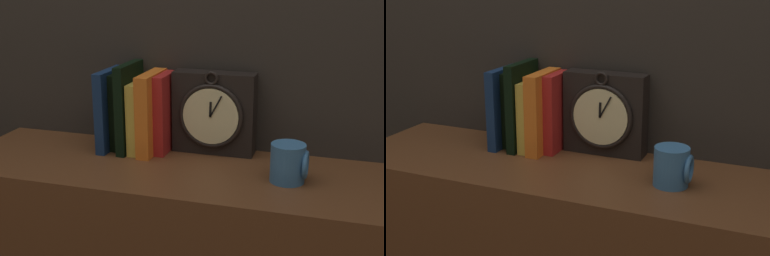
# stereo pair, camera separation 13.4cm
# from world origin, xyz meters

# --- Properties ---
(clock) EXTENTS (0.23, 0.08, 0.24)m
(clock) POSITION_xyz_m (0.02, 0.14, 0.92)
(clock) COLOR black
(clock) RESTS_ON bookshelf
(book_slot0_navy) EXTENTS (0.03, 0.16, 0.23)m
(book_slot0_navy) POSITION_xyz_m (-0.27, 0.10, 0.92)
(book_slot0_navy) COLOR navy
(book_slot0_navy) RESTS_ON bookshelf
(book_slot1_black) EXTENTS (0.03, 0.12, 0.22)m
(book_slot1_black) POSITION_xyz_m (-0.24, 0.12, 0.91)
(book_slot1_black) COLOR black
(book_slot1_black) RESTS_ON bookshelf
(book_slot2_black) EXTENTS (0.03, 0.16, 0.25)m
(book_slot2_black) POSITION_xyz_m (-0.21, 0.10, 0.93)
(book_slot2_black) COLOR black
(book_slot2_black) RESTS_ON bookshelf
(book_slot3_yellow) EXTENTS (0.03, 0.15, 0.20)m
(book_slot3_yellow) POSITION_xyz_m (-0.18, 0.11, 0.90)
(book_slot3_yellow) COLOR #E5C445
(book_slot3_yellow) RESTS_ON bookshelf
(book_slot4_orange) EXTENTS (0.04, 0.16, 0.22)m
(book_slot4_orange) POSITION_xyz_m (-0.15, 0.10, 0.92)
(book_slot4_orange) COLOR orange
(book_slot4_orange) RESTS_ON bookshelf
(book_slot5_red) EXTENTS (0.03, 0.12, 0.22)m
(book_slot5_red) POSITION_xyz_m (-0.11, 0.12, 0.92)
(book_slot5_red) COLOR red
(book_slot5_red) RESTS_ON bookshelf
(mug) EXTENTS (0.09, 0.08, 0.10)m
(mug) POSITION_xyz_m (0.25, -0.01, 0.85)
(mug) COLOR teal
(mug) RESTS_ON bookshelf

